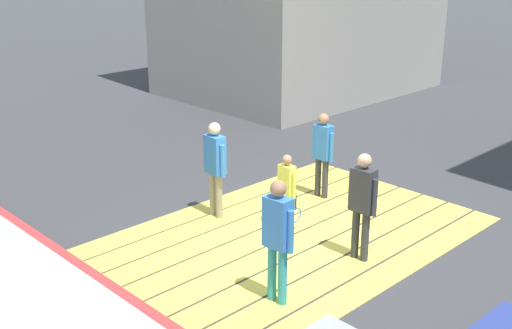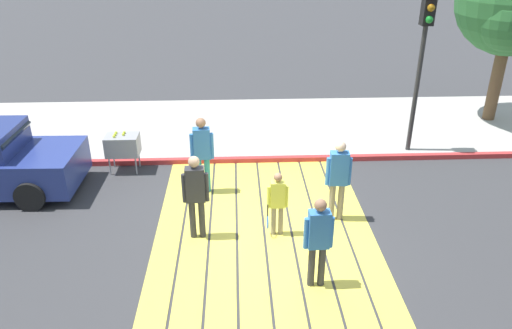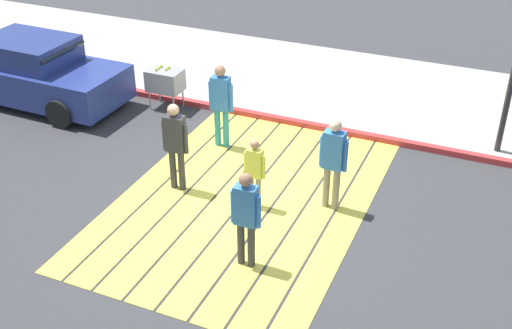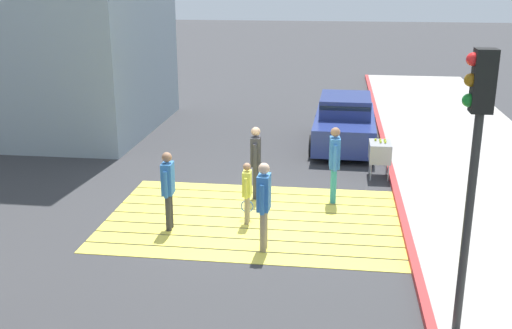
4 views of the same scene
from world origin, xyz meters
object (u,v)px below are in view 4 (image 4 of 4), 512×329
object	(u,v)px
car_parked_near_curb	(345,123)
tennis_ball_cart	(380,152)
pedestrian_adult_side	(334,159)
pedestrian_teen_behind	(264,200)
traffic_light_corner	(475,139)
pedestrian_adult_trailing	(256,157)
pedestrian_child_with_racket	(247,189)
pedestrian_adult_lead	(168,185)

from	to	relation	value
car_parked_near_curb	tennis_ball_cart	distance (m)	3.12
pedestrian_adult_side	pedestrian_teen_behind	size ratio (longest dim) A/B	1.02
car_parked_near_curb	traffic_light_corner	xyz separation A→B (m)	(-1.58, 10.42, 2.30)
car_parked_near_curb	pedestrian_adult_side	size ratio (longest dim) A/B	2.39
tennis_ball_cart	pedestrian_adult_trailing	distance (m)	3.65
pedestrian_teen_behind	pedestrian_adult_side	bearing A→B (deg)	-114.99
traffic_light_corner	pedestrian_adult_side	size ratio (longest dim) A/B	2.34
pedestrian_child_with_racket	tennis_ball_cart	bearing A→B (deg)	-130.07
traffic_light_corner	pedestrian_teen_behind	size ratio (longest dim) A/B	2.39
tennis_ball_cart	pedestrian_adult_lead	size ratio (longest dim) A/B	0.60
car_parked_near_curb	traffic_light_corner	distance (m)	10.78
traffic_light_corner	pedestrian_child_with_racket	distance (m)	5.79
pedestrian_adult_trailing	pedestrian_child_with_racket	size ratio (longest dim) A/B	1.29
tennis_ball_cart	pedestrian_adult_side	distance (m)	2.38
pedestrian_adult_side	pedestrian_child_with_racket	world-z (taller)	pedestrian_adult_side
traffic_light_corner	pedestrian_adult_lead	world-z (taller)	traffic_light_corner
traffic_light_corner	pedestrian_teen_behind	distance (m)	4.55
car_parked_near_curb	pedestrian_adult_lead	xyz separation A→B (m)	(3.67, 7.11, 0.25)
pedestrian_adult_trailing	traffic_light_corner	bearing A→B (deg)	124.37
pedestrian_teen_behind	pedestrian_adult_lead	bearing A→B (deg)	-19.39
tennis_ball_cart	pedestrian_adult_trailing	size ratio (longest dim) A/B	0.58
pedestrian_teen_behind	car_parked_near_curb	bearing A→B (deg)	-101.48
pedestrian_adult_lead	pedestrian_adult_side	distance (m)	3.98
traffic_light_corner	tennis_ball_cart	xyz separation A→B (m)	(0.68, -7.43, -2.34)
car_parked_near_curb	tennis_ball_cart	bearing A→B (deg)	106.74
pedestrian_teen_behind	pedestrian_child_with_racket	world-z (taller)	pedestrian_teen_behind
traffic_light_corner	pedestrian_teen_behind	bearing A→B (deg)	-39.11
traffic_light_corner	car_parked_near_curb	bearing A→B (deg)	-81.38
pedestrian_adult_trailing	tennis_ball_cart	bearing A→B (deg)	-146.39
pedestrian_adult_side	pedestrian_teen_behind	world-z (taller)	pedestrian_adult_side
car_parked_near_curb	pedestrian_adult_lead	world-z (taller)	pedestrian_adult_lead
pedestrian_adult_lead	pedestrian_adult_side	world-z (taller)	pedestrian_adult_side
tennis_ball_cart	pedestrian_adult_side	bearing A→B (deg)	59.89
tennis_ball_cart	traffic_light_corner	bearing A→B (deg)	95.22
car_parked_near_curb	pedestrian_adult_trailing	world-z (taller)	pedestrian_adult_trailing
car_parked_near_curb	traffic_light_corner	size ratio (longest dim) A/B	1.02
pedestrian_adult_side	car_parked_near_curb	bearing A→B (deg)	-93.20
pedestrian_adult_side	pedestrian_teen_behind	distance (m)	3.10
pedestrian_adult_trailing	pedestrian_teen_behind	bearing A→B (deg)	100.65
pedestrian_adult_side	pedestrian_child_with_racket	xyz separation A→B (m)	(1.82, 1.54, -0.28)
pedestrian_adult_lead	pedestrian_adult_side	xyz separation A→B (m)	(-3.39, -2.08, 0.07)
traffic_light_corner	tennis_ball_cart	size ratio (longest dim) A/B	4.17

